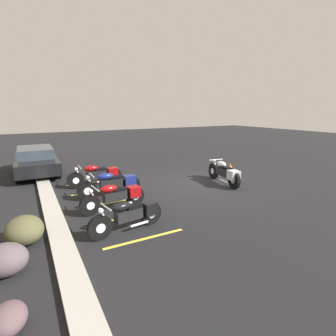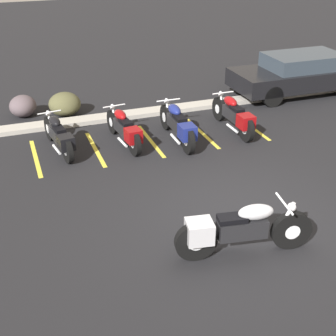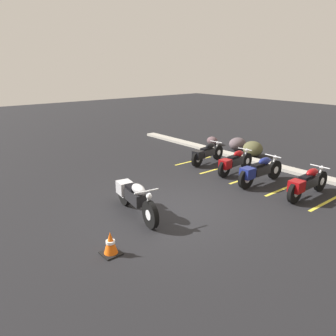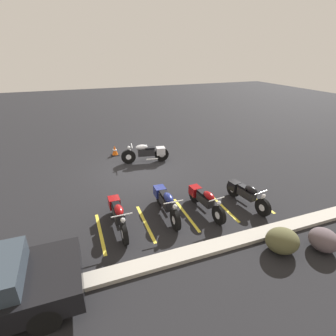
{
  "view_description": "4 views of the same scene",
  "coord_description": "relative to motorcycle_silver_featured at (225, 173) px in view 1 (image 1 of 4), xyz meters",
  "views": [
    {
      "loc": [
        -8.81,
        6.28,
        3.1
      ],
      "look_at": [
        -0.38,
        1.63,
        0.92
      ],
      "focal_mm": 28.0,
      "sensor_mm": 36.0,
      "label": 1
    },
    {
      "loc": [
        -3.89,
        -6.47,
        4.94
      ],
      "look_at": [
        -1.29,
        0.6,
        0.99
      ],
      "focal_mm": 50.0,
      "sensor_mm": 36.0,
      "label": 2
    },
    {
      "loc": [
        6.29,
        -5.45,
        3.86
      ],
      "look_at": [
        -1.34,
        0.81,
        0.79
      ],
      "focal_mm": 35.0,
      "sensor_mm": 36.0,
      "label": 3
    },
    {
      "loc": [
        2.69,
        10.76,
        5.14
      ],
      "look_at": [
        -0.69,
        1.78,
        0.8
      ],
      "focal_mm": 28.0,
      "sensor_mm": 36.0,
      "label": 4
    }
  ],
  "objects": [
    {
      "name": "stall_line_3",
      "position": [
        1.54,
        4.88,
        -0.49
      ],
      "size": [
        0.1,
        2.1,
        0.0
      ],
      "primitive_type": "cube",
      "color": "gold",
      "rests_on": "ground"
    },
    {
      "name": "stall_line_4",
      "position": [
        2.98,
        4.88,
        -0.49
      ],
      "size": [
        0.1,
        2.1,
        0.0
      ],
      "primitive_type": "cube",
      "color": "gold",
      "rests_on": "ground"
    },
    {
      "name": "car_black",
      "position": [
        5.78,
        6.82,
        0.19
      ],
      "size": [
        4.32,
        1.84,
        1.29
      ],
      "rotation": [
        0.0,
        0.0,
        3.13
      ],
      "color": "black",
      "rests_on": "ground"
    },
    {
      "name": "stall_line_2",
      "position": [
        0.1,
        4.88,
        -0.49
      ],
      "size": [
        0.1,
        2.1,
        0.0
      ],
      "primitive_type": "cube",
      "color": "gold",
      "rests_on": "ground"
    },
    {
      "name": "concrete_curb",
      "position": [
        0.64,
        6.71,
        -0.43
      ],
      "size": [
        18.0,
        0.5,
        0.12
      ],
      "primitive_type": "cube",
      "color": "#A8A399",
      "rests_on": "ground"
    },
    {
      "name": "landscape_rock_2",
      "position": [
        -2.79,
        7.79,
        -0.19
      ],
      "size": [
        0.97,
        1.02,
        0.62
      ],
      "primitive_type": "ellipsoid",
      "rotation": [
        0.0,
        0.0,
        1.26
      ],
      "color": "#53474B",
      "rests_on": "ground"
    },
    {
      "name": "landscape_rock_0",
      "position": [
        -1.65,
        7.44,
        -0.15
      ],
      "size": [
        1.06,
        1.0,
        0.68
      ],
      "primitive_type": "ellipsoid",
      "rotation": [
        0.0,
        0.0,
        2.94
      ],
      "color": "#4D4C2F",
      "rests_on": "ground"
    },
    {
      "name": "stall_line_1",
      "position": [
        -1.34,
        4.88,
        -0.49
      ],
      "size": [
        0.1,
        2.1,
        0.0
      ],
      "primitive_type": "cube",
      "color": "gold",
      "rests_on": "ground"
    },
    {
      "name": "parked_bike_2",
      "position": [
        0.73,
        4.58,
        -0.02
      ],
      "size": [
        0.64,
        2.28,
        0.9
      ],
      "rotation": [
        0.0,
        0.0,
        1.56
      ],
      "color": "black",
      "rests_on": "ground"
    },
    {
      "name": "parked_bike_0",
      "position": [
        -2.17,
        5.02,
        -0.06
      ],
      "size": [
        0.67,
        2.08,
        0.82
      ],
      "rotation": [
        0.0,
        0.0,
        1.72
      ],
      "color": "black",
      "rests_on": "ground"
    },
    {
      "name": "motorcycle_silver_featured",
      "position": [
        0.0,
        0.0,
        0.0
      ],
      "size": [
        2.35,
        0.78,
        0.93
      ],
      "rotation": [
        0.0,
        0.0,
        -0.16
      ],
      "color": "black",
      "rests_on": "ground"
    },
    {
      "name": "traffic_cone",
      "position": [
        1.37,
        -1.53,
        -0.25
      ],
      "size": [
        0.4,
        0.4,
        0.53
      ],
      "color": "black",
      "rests_on": "ground"
    },
    {
      "name": "parked_bike_3",
      "position": [
        2.37,
        4.71,
        -0.03
      ],
      "size": [
        0.62,
        2.22,
        0.87
      ],
      "rotation": [
        0.0,
        0.0,
        1.58
      ],
      "color": "black",
      "rests_on": "ground"
    },
    {
      "name": "stall_line_0",
      "position": [
        -2.78,
        4.88,
        -0.49
      ],
      "size": [
        0.1,
        2.1,
        0.0
      ],
      "primitive_type": "cube",
      "color": "gold",
      "rests_on": "ground"
    },
    {
      "name": "landscape_rock_1",
      "position": [
        -4.35,
        7.69,
        -0.28
      ],
      "size": [
        0.71,
        0.64,
        0.42
      ],
      "primitive_type": "ellipsoid",
      "rotation": [
        0.0,
        0.0,
        2.9
      ],
      "color": "#574246",
      "rests_on": "ground"
    },
    {
      "name": "parked_bike_1",
      "position": [
        -0.58,
        4.87,
        -0.05
      ],
      "size": [
        0.62,
        2.12,
        0.83
      ],
      "rotation": [
        0.0,
        0.0,
        1.67
      ],
      "color": "black",
      "rests_on": "ground"
    },
    {
      "name": "ground",
      "position": [
        0.64,
        0.94,
        -0.49
      ],
      "size": [
        60.0,
        60.0,
        0.0
      ],
      "primitive_type": "plane",
      "color": "black"
    }
  ]
}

